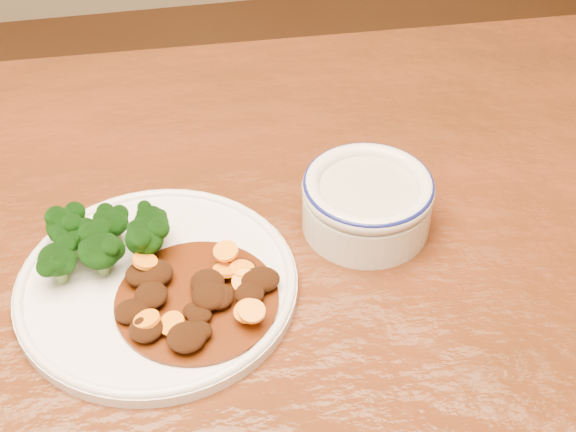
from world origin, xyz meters
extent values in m
cube|color=#5A240F|center=(0.00, 0.00, 0.73)|extent=(1.53, 0.95, 0.04)
cylinder|color=#371F0D|center=(0.70, 0.37, 0.35)|extent=(0.06, 0.06, 0.71)
cylinder|color=white|center=(0.03, 0.02, 0.76)|extent=(0.25, 0.25, 0.01)
torus|color=white|center=(0.03, 0.02, 0.76)|extent=(0.25, 0.25, 0.01)
cylinder|color=#6B8F4A|center=(-0.04, 0.07, 0.77)|extent=(0.01, 0.01, 0.02)
ellipsoid|color=black|center=(-0.04, 0.07, 0.79)|extent=(0.03, 0.03, 0.03)
cylinder|color=#6B8F4A|center=(0.02, 0.05, 0.77)|extent=(0.01, 0.01, 0.02)
ellipsoid|color=black|center=(0.02, 0.05, 0.79)|extent=(0.04, 0.04, 0.03)
cylinder|color=#6B8F4A|center=(-0.01, 0.08, 0.77)|extent=(0.01, 0.01, 0.02)
ellipsoid|color=black|center=(-0.01, 0.08, 0.79)|extent=(0.03, 0.03, 0.02)
cylinder|color=#6B8F4A|center=(-0.05, 0.04, 0.77)|extent=(0.01, 0.01, 0.02)
ellipsoid|color=black|center=(-0.05, 0.04, 0.79)|extent=(0.03, 0.03, 0.03)
cylinder|color=#6B8F4A|center=(0.03, 0.07, 0.77)|extent=(0.01, 0.01, 0.02)
ellipsoid|color=black|center=(0.03, 0.07, 0.79)|extent=(0.03, 0.03, 0.03)
cylinder|color=#6B8F4A|center=(-0.02, 0.04, 0.77)|extent=(0.01, 0.01, 0.02)
ellipsoid|color=black|center=(-0.02, 0.04, 0.79)|extent=(0.04, 0.04, 0.03)
cylinder|color=#6B8F4A|center=(-0.05, 0.08, 0.77)|extent=(0.01, 0.01, 0.02)
ellipsoid|color=black|center=(-0.05, 0.08, 0.79)|extent=(0.04, 0.04, 0.03)
cylinder|color=#4F1E08|center=(0.06, -0.01, 0.76)|extent=(0.14, 0.14, 0.00)
ellipsoid|color=black|center=(0.11, 0.02, 0.77)|extent=(0.02, 0.02, 0.01)
ellipsoid|color=black|center=(0.05, -0.06, 0.77)|extent=(0.03, 0.03, 0.02)
ellipsoid|color=black|center=(0.03, 0.02, 0.77)|extent=(0.04, 0.03, 0.02)
ellipsoid|color=black|center=(0.01, -0.02, 0.77)|extent=(0.03, 0.03, 0.02)
ellipsoid|color=black|center=(0.06, -0.03, 0.77)|extent=(0.02, 0.02, 0.01)
ellipsoid|color=black|center=(0.07, 0.00, 0.77)|extent=(0.03, 0.03, 0.02)
ellipsoid|color=black|center=(0.08, -0.01, 0.77)|extent=(0.03, 0.03, 0.01)
ellipsoid|color=black|center=(0.06, -0.02, 0.77)|extent=(0.02, 0.02, 0.01)
ellipsoid|color=black|center=(0.06, -0.05, 0.77)|extent=(0.03, 0.02, 0.01)
ellipsoid|color=black|center=(0.02, -0.04, 0.77)|extent=(0.03, 0.03, 0.01)
ellipsoid|color=black|center=(0.12, 0.00, 0.77)|extent=(0.04, 0.03, 0.02)
ellipsoid|color=black|center=(0.07, -0.01, 0.77)|extent=(0.03, 0.03, 0.02)
ellipsoid|color=black|center=(0.06, -0.05, 0.77)|extent=(0.02, 0.02, 0.01)
ellipsoid|color=black|center=(0.02, 0.02, 0.77)|extent=(0.03, 0.03, 0.01)
ellipsoid|color=black|center=(0.02, 0.00, 0.77)|extent=(0.03, 0.03, 0.01)
ellipsoid|color=black|center=(0.11, -0.02, 0.77)|extent=(0.03, 0.03, 0.01)
cylinder|color=orange|center=(0.07, -0.01, 0.77)|extent=(0.03, 0.03, 0.01)
cylinder|color=orange|center=(0.09, 0.03, 0.78)|extent=(0.03, 0.03, 0.01)
cylinder|color=orange|center=(0.02, -0.03, 0.78)|extent=(0.03, 0.03, 0.01)
cylinder|color=orange|center=(0.11, -0.04, 0.78)|extent=(0.02, 0.02, 0.01)
cylinder|color=orange|center=(0.09, 0.02, 0.77)|extent=(0.03, 0.03, 0.01)
cylinder|color=orange|center=(0.11, 0.01, 0.77)|extent=(0.03, 0.03, 0.01)
cylinder|color=orange|center=(0.10, -0.04, 0.78)|extent=(0.03, 0.03, 0.01)
cylinder|color=orange|center=(0.11, 0.00, 0.77)|extent=(0.02, 0.02, 0.01)
cylinder|color=orange|center=(0.02, 0.03, 0.78)|extent=(0.03, 0.03, 0.01)
cylinder|color=orange|center=(0.04, -0.04, 0.77)|extent=(0.03, 0.03, 0.01)
cylinder|color=silver|center=(0.24, 0.07, 0.77)|extent=(0.13, 0.13, 0.04)
cylinder|color=beige|center=(0.24, 0.07, 0.79)|extent=(0.10, 0.10, 0.01)
torus|color=silver|center=(0.24, 0.07, 0.80)|extent=(0.13, 0.13, 0.02)
torus|color=navy|center=(0.24, 0.07, 0.80)|extent=(0.12, 0.12, 0.01)
camera|label=1|loc=(0.05, -0.48, 1.29)|focal=50.00mm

